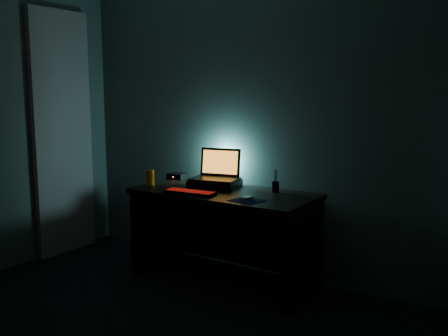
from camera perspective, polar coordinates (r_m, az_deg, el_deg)
name	(u,v)px	position (r m, az deg, el deg)	size (l,w,h in m)	color
room	(56,149)	(2.79, -18.70, 2.03)	(3.50, 4.00, 2.50)	black
desk	(227,221)	(4.16, 0.36, -6.03)	(1.50, 0.70, 0.75)	black
curtain	(63,134)	(5.01, -17.96, 3.72)	(0.06, 0.65, 2.30)	beige
riser	(215,184)	(4.22, -1.07, -1.80)	(0.40, 0.30, 0.06)	black
laptop	(217,172)	(4.25, -0.81, -0.49)	(0.43, 0.35, 0.26)	black
keyboard	(190,192)	(3.96, -3.90, -2.79)	(0.43, 0.17, 0.03)	black
mousepad	(247,200)	(3.71, 2.66, -3.73)	(0.22, 0.20, 0.00)	navy
mouse	(247,198)	(3.71, 2.66, -3.50)	(0.05, 0.09, 0.03)	gray
pen_cup	(275,187)	(4.03, 5.88, -2.14)	(0.06, 0.06, 0.09)	black
juice_glass	(150,178)	(4.35, -8.47, -1.09)	(0.08, 0.08, 0.13)	orange
router	(177,176)	(4.64, -5.38, -0.91)	(0.17, 0.14, 0.05)	black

